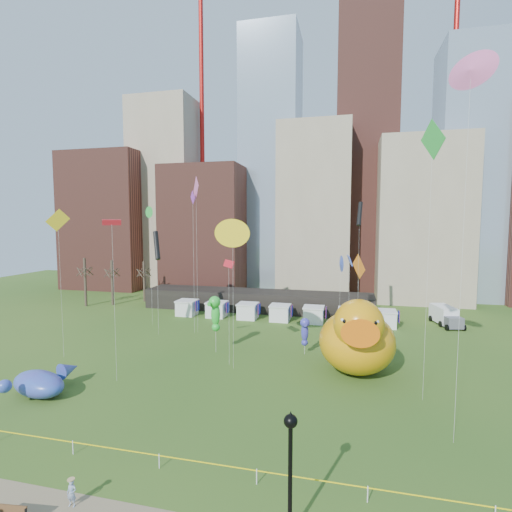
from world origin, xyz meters
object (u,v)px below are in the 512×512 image
(small_duck, at_px, (375,334))
(woman, at_px, (72,493))
(big_duck, at_px, (357,338))
(lamppost, at_px, (290,461))
(whale_inflatable, at_px, (41,382))
(seahorse_purple, at_px, (305,330))
(seahorse_green, at_px, (215,311))
(box_truck, at_px, (445,316))

(small_duck, xyz_separation_m, woman, (-16.96, -30.40, -0.83))
(big_duck, relative_size, lamppost, 1.65)
(big_duck, bearing_deg, small_duck, 73.97)
(whale_inflatable, bearing_deg, small_duck, 49.83)
(big_duck, height_order, small_duck, big_duck)
(whale_inflatable, bearing_deg, seahorse_purple, 51.62)
(big_duck, height_order, seahorse_green, big_duck)
(whale_inflatable, height_order, lamppost, lamppost)
(small_duck, distance_m, seahorse_purple, 9.10)
(small_duck, height_order, lamppost, lamppost)
(seahorse_purple, height_order, box_truck, seahorse_purple)
(whale_inflatable, distance_m, lamppost, 25.03)
(seahorse_purple, xyz_separation_m, whale_inflatable, (-20.73, -15.40, -1.73))
(seahorse_green, height_order, box_truck, seahorse_green)
(lamppost, xyz_separation_m, box_truck, (16.14, 42.42, -2.40))
(lamppost, xyz_separation_m, woman, (-11.26, -0.70, -3.02))
(seahorse_green, height_order, woman, seahorse_green)
(woman, bearing_deg, seahorse_purple, 66.54)
(seahorse_green, distance_m, box_truck, 34.06)
(woman, bearing_deg, box_truck, 53.52)
(small_duck, height_order, seahorse_green, seahorse_green)
(seahorse_purple, relative_size, lamppost, 0.67)
(lamppost, distance_m, woman, 11.68)
(woman, bearing_deg, lamppost, -0.50)
(big_duck, height_order, lamppost, big_duck)
(woman, bearing_deg, whale_inflatable, 133.70)
(small_duck, relative_size, lamppost, 0.73)
(seahorse_green, height_order, whale_inflatable, seahorse_green)
(seahorse_green, xyz_separation_m, whale_inflatable, (-10.87, -13.68, -3.71))
(box_truck, relative_size, woman, 4.60)
(box_truck, distance_m, woman, 51.09)
(big_duck, bearing_deg, lamppost, -100.68)
(seahorse_purple, distance_m, woman, 27.58)
(lamppost, bearing_deg, woman, -176.45)
(big_duck, bearing_deg, woman, -125.60)
(woman, bearing_deg, seahorse_green, 87.66)
(whale_inflatable, height_order, woman, whale_inflatable)
(seahorse_green, relative_size, whale_inflatable, 0.93)
(box_truck, height_order, woman, box_truck)
(lamppost, distance_m, box_truck, 45.45)
(big_duck, distance_m, box_truck, 25.10)
(small_duck, xyz_separation_m, seahorse_green, (-17.69, -6.18, 3.26))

